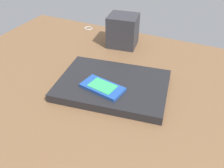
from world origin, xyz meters
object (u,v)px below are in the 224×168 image
Objects in this scene: laptop_closed at (112,86)px; cell_phone_on_laptop at (102,87)px; key_ring at (88,28)px; desk_organizer at (123,31)px.

cell_phone_on_laptop is (-1.22, -3.57, 1.70)cm from laptop_closed.
cell_phone_on_laptop is 47.13cm from key_ring.
key_ring is (-27.86, 35.20, -1.03)cm from laptop_closed.
laptop_closed is 2.47× the size of cell_phone_on_laptop.
laptop_closed is at bearing 71.17° from cell_phone_on_laptop.
key_ring is (-19.65, 7.91, -5.65)cm from desk_organizer.
laptop_closed reaches higher than key_ring.
desk_organizer reaches higher than laptop_closed.
cell_phone_on_laptop is 3.55× the size of key_ring.
cell_phone_on_laptop is 1.08× the size of desk_organizer.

